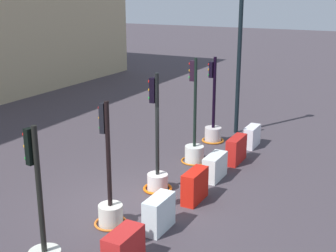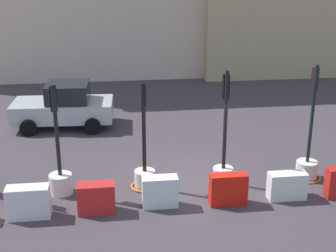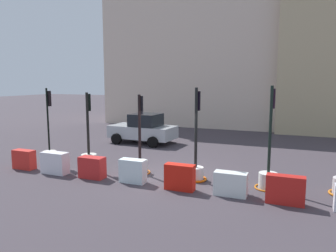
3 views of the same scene
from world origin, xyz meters
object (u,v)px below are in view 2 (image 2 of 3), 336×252
(traffic_light_1, at_px, (60,173))
(construction_barrier_1, at_px, (28,202))
(construction_barrier_5, at_px, (287,186))
(traffic_light_2, at_px, (145,170))
(traffic_light_3, at_px, (223,164))
(traffic_light_4, at_px, (307,161))
(construction_barrier_2, at_px, (96,198))
(car_silver_hatchback, at_px, (64,106))
(construction_barrier_3, at_px, (160,192))
(construction_barrier_4, at_px, (228,189))

(traffic_light_1, bearing_deg, construction_barrier_1, -119.17)
(construction_barrier_1, relative_size, construction_barrier_5, 1.04)
(traffic_light_2, distance_m, construction_barrier_5, 4.08)
(traffic_light_1, height_order, traffic_light_3, traffic_light_3)
(traffic_light_2, height_order, traffic_light_4, traffic_light_4)
(traffic_light_1, relative_size, traffic_light_3, 0.93)
(construction_barrier_2, height_order, car_silver_hatchback, car_silver_hatchback)
(traffic_light_1, bearing_deg, construction_barrier_5, -10.40)
(traffic_light_2, height_order, car_silver_hatchback, traffic_light_2)
(construction_barrier_2, xyz_separation_m, construction_barrier_5, (5.28, 0.07, -0.02))
(construction_barrier_3, height_order, construction_barrier_5, construction_barrier_3)
(traffic_light_4, relative_size, construction_barrier_5, 3.34)
(traffic_light_4, bearing_deg, construction_barrier_2, -168.79)
(traffic_light_2, height_order, construction_barrier_2, traffic_light_2)
(traffic_light_3, bearing_deg, traffic_light_4, 0.12)
(traffic_light_4, xyz_separation_m, construction_barrier_2, (-6.35, -1.26, -0.17))
(construction_barrier_2, relative_size, construction_barrier_5, 0.93)
(traffic_light_4, height_order, construction_barrier_1, traffic_light_4)
(traffic_light_1, xyz_separation_m, traffic_light_4, (7.37, 0.03, -0.04))
(traffic_light_2, relative_size, construction_barrier_5, 2.98)
(traffic_light_4, distance_m, construction_barrier_1, 8.19)
(construction_barrier_2, distance_m, construction_barrier_3, 1.71)
(traffic_light_3, height_order, construction_barrier_4, traffic_light_3)
(construction_barrier_1, bearing_deg, traffic_light_4, 9.18)
(traffic_light_3, height_order, construction_barrier_2, traffic_light_3)
(traffic_light_3, bearing_deg, traffic_light_2, 179.05)
(traffic_light_2, distance_m, traffic_light_3, 2.35)
(traffic_light_1, relative_size, car_silver_hatchback, 0.81)
(construction_barrier_1, distance_m, construction_barrier_2, 1.74)
(traffic_light_4, distance_m, construction_barrier_4, 3.06)
(construction_barrier_2, xyz_separation_m, car_silver_hatchback, (-1.30, 7.04, 0.43))
(traffic_light_3, height_order, traffic_light_4, traffic_light_4)
(construction_barrier_1, bearing_deg, construction_barrier_5, 1.01)
(traffic_light_1, height_order, construction_barrier_3, traffic_light_1)
(construction_barrier_3, bearing_deg, traffic_light_3, 29.80)
(construction_barrier_4, bearing_deg, construction_barrier_5, 3.14)
(construction_barrier_4, bearing_deg, car_silver_hatchback, 124.60)
(construction_barrier_1, xyz_separation_m, construction_barrier_5, (7.02, 0.12, -0.05))
(construction_barrier_5, height_order, car_silver_hatchback, car_silver_hatchback)
(traffic_light_4, relative_size, construction_barrier_4, 3.48)
(construction_barrier_4, bearing_deg, construction_barrier_3, 176.63)
(traffic_light_3, bearing_deg, construction_barrier_1, -166.63)
(traffic_light_4, bearing_deg, construction_barrier_1, -170.82)
(traffic_light_1, distance_m, construction_barrier_2, 1.62)
(traffic_light_2, distance_m, construction_barrier_2, 1.90)
(construction_barrier_2, xyz_separation_m, construction_barrier_3, (1.71, 0.09, 0.02))
(traffic_light_1, xyz_separation_m, traffic_light_2, (2.42, 0.06, -0.05))
(construction_barrier_4, height_order, car_silver_hatchback, car_silver_hatchback)
(car_silver_hatchback, bearing_deg, construction_barrier_3, -66.60)
(traffic_light_1, relative_size, traffic_light_2, 1.02)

